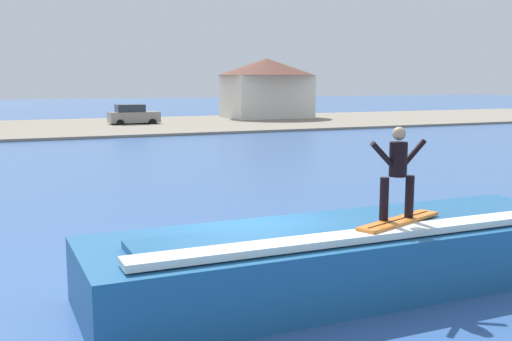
# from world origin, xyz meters

# --- Properties ---
(ground_plane) EXTENTS (260.00, 260.00, 0.00)m
(ground_plane) POSITION_xyz_m (0.00, 0.00, 0.00)
(ground_plane) COLOR #365C99
(wave_crest) EXTENTS (9.81, 2.84, 1.29)m
(wave_crest) POSITION_xyz_m (1.59, -1.06, 0.61)
(wave_crest) COLOR #1E598D
(wave_crest) RESTS_ON ground_plane
(surfboard) EXTENTS (2.12, 1.10, 0.06)m
(surfboard) POSITION_xyz_m (2.23, -1.62, 1.32)
(surfboard) COLOR orange
(surfboard) RESTS_ON wave_crest
(surfer) EXTENTS (1.18, 0.32, 1.66)m
(surfer) POSITION_xyz_m (2.21, -1.56, 2.27)
(surfer) COLOR black
(surfer) RESTS_ON surfboard
(shoreline_bank) EXTENTS (120.00, 20.30, 0.20)m
(shoreline_bank) POSITION_xyz_m (0.00, 41.14, 0.10)
(shoreline_bank) COLOR gray
(shoreline_bank) RESTS_ON ground_plane
(car_far_shore) EXTENTS (4.26, 2.18, 1.86)m
(car_far_shore) POSITION_xyz_m (7.11, 41.88, 0.95)
(car_far_shore) COLOR gray
(car_far_shore) RESTS_ON ground_plane
(house_gabled_white) EXTENTS (9.89, 9.89, 6.10)m
(house_gabled_white) POSITION_xyz_m (21.45, 45.47, 3.54)
(house_gabled_white) COLOR silver
(house_gabled_white) RESTS_ON ground_plane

